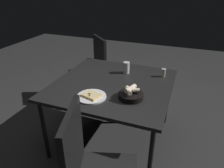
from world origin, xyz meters
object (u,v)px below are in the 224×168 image
pizza_plate (92,96)px  chair_far (93,67)px  dining_table (113,87)px  bread_basket (131,95)px  pepper_shaker (163,73)px  beer_glass (126,68)px  chair_near (91,167)px

pizza_plate → chair_far: 1.17m
dining_table → bread_basket: bearing=-41.7°
bread_basket → pepper_shaker: size_ratio=2.51×
pepper_shaker → bread_basket: bearing=-109.2°
beer_glass → pepper_shaker: (0.40, 0.05, -0.02)m
pizza_plate → chair_near: 0.64m
beer_glass → chair_near: size_ratio=0.13×
chair_far → pepper_shaker: bearing=-19.7°
beer_glass → chair_near: 1.21m
chair_near → chair_far: size_ratio=1.02×
dining_table → pizza_plate: (-0.08, -0.33, 0.06)m
bread_basket → chair_far: chair_far is taller
bread_basket → chair_near: (-0.07, -0.66, -0.21)m
dining_table → pepper_shaker: bearing=36.9°
bread_basket → chair_near: bearing=-96.0°
dining_table → beer_glass: (0.05, 0.29, 0.11)m
pizza_plate → pepper_shaker: size_ratio=2.99×
dining_table → beer_glass: beer_glass is taller
pizza_plate → chair_near: chair_near is taller
dining_table → chair_far: bearing=129.2°
bread_basket → beer_glass: 0.55m
beer_glass → pizza_plate: bearing=-101.4°
chair_far → chair_near: bearing=-64.5°
pizza_plate → bread_basket: bearing=18.2°
dining_table → bread_basket: 0.35m
pizza_plate → pepper_shaker: 0.85m
dining_table → chair_near: bearing=-78.3°
bread_basket → beer_glass: bearing=111.6°
dining_table → pepper_shaker: size_ratio=13.11×
beer_glass → chair_near: chair_near is taller
chair_near → chair_far: (-0.76, 1.59, -0.00)m
pepper_shaker → chair_near: 1.27m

